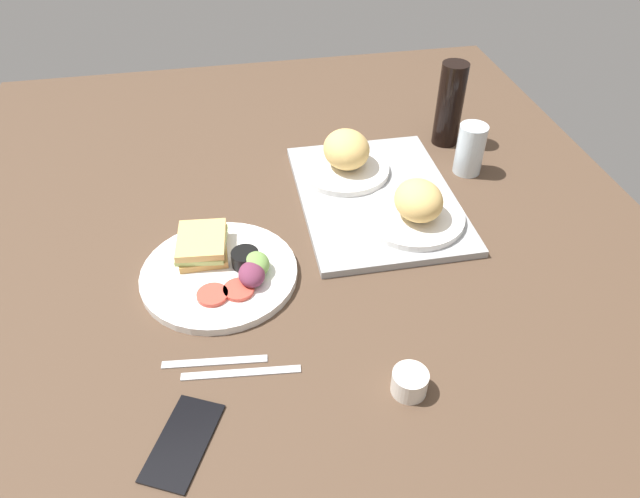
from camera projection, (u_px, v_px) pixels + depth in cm
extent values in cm
cube|color=#4C3828|center=(303.00, 266.00, 113.25)|extent=(190.00, 150.00, 3.00)
cube|color=#9EA0A3|center=(376.00, 197.00, 126.62)|extent=(45.18, 33.25, 1.60)
cylinder|color=white|center=(344.00, 169.00, 132.35)|extent=(20.49, 20.49, 1.40)
ellipsoid|color=#DBB266|center=(346.00, 149.00, 129.74)|extent=(12.03, 10.39, 8.20)
cylinder|color=white|center=(413.00, 216.00, 118.93)|extent=(21.05, 21.05, 1.40)
ellipsoid|color=#DBB266|center=(419.00, 200.00, 115.54)|extent=(11.20, 9.68, 7.64)
cylinder|color=white|center=(219.00, 274.00, 108.12)|extent=(29.19, 29.19, 1.60)
cube|color=tan|center=(203.00, 249.00, 111.09)|extent=(11.04, 9.05, 1.40)
cube|color=#B2C66B|center=(202.00, 245.00, 110.31)|extent=(12.15, 10.45, 1.00)
cube|color=#DBB266|center=(201.00, 240.00, 109.52)|extent=(11.82, 10.03, 1.40)
cylinder|color=#D14738|center=(213.00, 295.00, 102.25)|extent=(5.60, 5.60, 0.80)
cylinder|color=#D14738|center=(239.00, 290.00, 103.24)|extent=(5.60, 5.60, 0.80)
cylinder|color=black|center=(245.00, 259.00, 107.88)|extent=(5.20, 5.20, 3.00)
cylinder|color=#EFEACC|center=(245.00, 254.00, 107.16)|extent=(4.26, 4.26, 0.60)
ellipsoid|color=#729E4C|center=(257.00, 264.00, 106.33)|extent=(6.00, 4.80, 3.60)
ellipsoid|color=#6B2D47|center=(252.00, 274.00, 104.21)|extent=(6.00, 4.80, 3.60)
cylinder|color=silver|center=(470.00, 149.00, 132.04)|extent=(6.41, 6.41, 11.82)
cylinder|color=black|center=(450.00, 104.00, 139.35)|extent=(6.40, 6.40, 20.51)
cylinder|color=silver|center=(410.00, 382.00, 88.15)|extent=(5.60, 5.60, 4.00)
cube|color=#B7B7BC|center=(215.00, 361.00, 93.34)|extent=(3.24, 17.05, 0.50)
cube|color=#B7B7BC|center=(241.00, 372.00, 91.69)|extent=(3.35, 19.04, 0.50)
cube|color=black|center=(183.00, 441.00, 82.39)|extent=(16.10, 12.77, 0.80)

